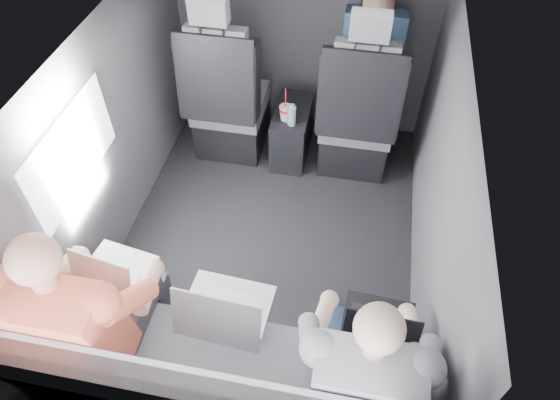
% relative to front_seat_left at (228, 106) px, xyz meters
% --- Properties ---
extents(floor, '(2.60, 2.60, 0.00)m').
position_rel_front_seat_left_xyz_m(floor, '(0.45, -0.84, -0.40)').
color(floor, black).
rests_on(floor, ground).
extents(ceiling, '(2.60, 2.60, 0.00)m').
position_rel_front_seat_left_xyz_m(ceiling, '(0.45, -0.84, 0.95)').
color(ceiling, '#B2B2AD').
rests_on(ceiling, panel_back).
extents(panel_left, '(0.02, 2.60, 1.35)m').
position_rel_front_seat_left_xyz_m(panel_left, '(-0.45, -0.84, 0.27)').
color(panel_left, '#56565B').
rests_on(panel_left, floor).
extents(panel_right, '(0.02, 2.60, 1.35)m').
position_rel_front_seat_left_xyz_m(panel_right, '(1.35, -0.84, 0.27)').
color(panel_right, '#56565B').
rests_on(panel_right, floor).
extents(panel_front, '(1.80, 0.02, 1.35)m').
position_rel_front_seat_left_xyz_m(panel_front, '(0.45, 0.46, 0.27)').
color(panel_front, '#56565B').
rests_on(panel_front, floor).
extents(side_window, '(0.02, 0.75, 0.42)m').
position_rel_front_seat_left_xyz_m(side_window, '(-0.43, -1.14, 0.50)').
color(side_window, white).
rests_on(side_window, panel_left).
extents(seatbelt, '(0.35, 0.11, 0.59)m').
position_rel_front_seat_left_xyz_m(seatbelt, '(0.90, -0.17, 0.40)').
color(seatbelt, black).
rests_on(seatbelt, front_seat_right).
extents(front_seat_left, '(0.52, 0.58, 1.26)m').
position_rel_front_seat_left_xyz_m(front_seat_left, '(0.00, 0.00, 0.00)').
color(front_seat_left, black).
rests_on(front_seat_left, floor).
extents(front_seat_right, '(0.52, 0.58, 1.26)m').
position_rel_front_seat_left_xyz_m(front_seat_right, '(0.90, 0.00, 0.00)').
color(front_seat_right, black).
rests_on(front_seat_right, floor).
extents(center_console, '(0.24, 0.48, 0.41)m').
position_rel_front_seat_left_xyz_m(center_console, '(0.45, 0.04, -0.20)').
color(center_console, black).
rests_on(center_console, floor).
extents(rear_bench, '(1.60, 0.57, 0.92)m').
position_rel_front_seat_left_xyz_m(rear_bench, '(0.45, -1.90, -0.09)').
color(rear_bench, slate).
rests_on(rear_bench, floor).
extents(soda_cup, '(0.08, 0.08, 0.25)m').
position_rel_front_seat_left_xyz_m(soda_cup, '(0.42, -0.08, 0.06)').
color(soda_cup, white).
rests_on(soda_cup, center_console).
extents(water_bottle, '(0.06, 0.06, 0.16)m').
position_rel_front_seat_left_xyz_m(water_bottle, '(0.47, -0.11, 0.07)').
color(water_bottle, '#98B5CE').
rests_on(water_bottle, center_console).
extents(laptop_white, '(0.34, 0.33, 0.23)m').
position_rel_front_seat_left_xyz_m(laptop_white, '(-0.10, -1.58, 0.23)').
color(laptop_white, silver).
rests_on(laptop_white, passenger_rear_left).
extents(laptop_silver, '(0.39, 0.35, 0.27)m').
position_rel_front_seat_left_xyz_m(laptop_silver, '(0.45, -1.68, 0.24)').
color(laptop_silver, '#AAAAAF').
rests_on(laptop_silver, rear_bench).
extents(laptop_black, '(0.31, 0.28, 0.22)m').
position_rel_front_seat_left_xyz_m(laptop_black, '(1.11, -1.62, 0.23)').
color(laptop_black, black).
rests_on(laptop_black, passenger_rear_right).
extents(passenger_rear_left, '(0.52, 0.64, 1.26)m').
position_rel_front_seat_left_xyz_m(passenger_rear_left, '(-0.10, -1.81, 0.24)').
color(passenger_rear_left, '#35343A').
rests_on(passenger_rear_left, rear_bench).
extents(passenger_rear_right, '(0.48, 0.60, 1.19)m').
position_rel_front_seat_left_xyz_m(passenger_rear_right, '(1.06, -1.81, 0.21)').
color(passenger_rear_right, navy).
rests_on(passenger_rear_right, rear_bench).
extents(passenger_front_right, '(0.39, 0.39, 0.76)m').
position_rel_front_seat_left_xyz_m(passenger_front_right, '(0.93, 0.26, 0.35)').
color(passenger_front_right, navy).
rests_on(passenger_front_right, front_seat_right).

